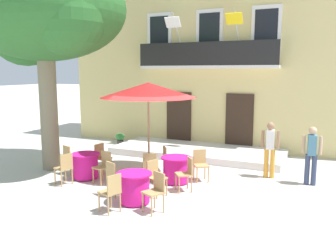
{
  "coord_description": "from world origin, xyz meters",
  "views": [
    {
      "loc": [
        4.28,
        -8.95,
        3.2
      ],
      "look_at": [
        -0.67,
        2.15,
        1.3
      ],
      "focal_mm": 37.96,
      "sensor_mm": 36.0,
      "label": 1
    }
  ],
  "objects_px": {
    "cafe_table_near_tree": "(134,188)",
    "cafe_chair_front_1": "(150,166)",
    "cafe_chair_middle_1": "(102,156)",
    "cafe_chair_middle_2": "(70,157)",
    "cafe_table_front": "(176,169)",
    "cafe_chair_front_3": "(200,163)",
    "pedestrian_mid_plaza": "(270,147)",
    "cafe_chair_middle_3": "(65,167)",
    "cafe_chair_near_tree_0": "(111,190)",
    "cafe_chair_near_tree_2": "(155,175)",
    "cafe_chair_front_2": "(186,172)",
    "cafe_chair_middle_0": "(104,165)",
    "cafe_chair_front_0": "(168,159)",
    "cafe_chair_near_tree_1": "(156,189)",
    "plane_tree": "(43,14)",
    "cafe_umbrella": "(148,90)",
    "cafe_table_middle": "(86,166)",
    "pedestrian_near_entrance": "(312,152)",
    "cafe_chair_near_tree_3": "(114,176)",
    "ground_planter_left": "(120,139)"
  },
  "relations": [
    {
      "from": "cafe_table_near_tree",
      "to": "cafe_chair_front_1",
      "type": "xyz_separation_m",
      "value": [
        -0.34,
        1.49,
        0.14
      ]
    },
    {
      "from": "cafe_chair_middle_1",
      "to": "cafe_chair_middle_2",
      "type": "bearing_deg",
      "value": -144.79
    },
    {
      "from": "cafe_table_front",
      "to": "cafe_chair_front_3",
      "type": "xyz_separation_m",
      "value": [
        0.57,
        0.49,
        0.14
      ]
    },
    {
      "from": "cafe_chair_middle_2",
      "to": "pedestrian_mid_plaza",
      "type": "distance_m",
      "value": 6.13
    },
    {
      "from": "cafe_table_front",
      "to": "cafe_chair_middle_3",
      "type": "bearing_deg",
      "value": -152.42
    },
    {
      "from": "cafe_chair_near_tree_0",
      "to": "cafe_chair_middle_3",
      "type": "height_order",
      "value": "same"
    },
    {
      "from": "cafe_table_front",
      "to": "pedestrian_mid_plaza",
      "type": "height_order",
      "value": "pedestrian_mid_plaza"
    },
    {
      "from": "cafe_chair_near_tree_2",
      "to": "cafe_chair_front_2",
      "type": "distance_m",
      "value": 0.88
    },
    {
      "from": "cafe_chair_near_tree_2",
      "to": "cafe_chair_middle_3",
      "type": "xyz_separation_m",
      "value": [
        -2.69,
        -0.3,
        0.0
      ]
    },
    {
      "from": "cafe_chair_front_3",
      "to": "cafe_chair_front_1",
      "type": "bearing_deg",
      "value": -143.97
    },
    {
      "from": "cafe_chair_middle_0",
      "to": "cafe_chair_front_0",
      "type": "height_order",
      "value": "same"
    },
    {
      "from": "cafe_chair_middle_0",
      "to": "cafe_chair_middle_1",
      "type": "distance_m",
      "value": 1.12
    },
    {
      "from": "cafe_chair_front_0",
      "to": "cafe_chair_near_tree_1",
      "type": "bearing_deg",
      "value": -71.61
    },
    {
      "from": "cafe_chair_middle_1",
      "to": "cafe_chair_middle_2",
      "type": "xyz_separation_m",
      "value": [
        -0.8,
        -0.56,
        0.0
      ]
    },
    {
      "from": "cafe_chair_middle_2",
      "to": "cafe_table_front",
      "type": "height_order",
      "value": "cafe_chair_middle_2"
    },
    {
      "from": "plane_tree",
      "to": "cafe_umbrella",
      "type": "bearing_deg",
      "value": 11.11
    },
    {
      "from": "cafe_chair_near_tree_0",
      "to": "cafe_table_middle",
      "type": "height_order",
      "value": "cafe_chair_near_tree_0"
    },
    {
      "from": "cafe_chair_middle_2",
      "to": "pedestrian_near_entrance",
      "type": "xyz_separation_m",
      "value": [
        6.9,
        1.9,
        0.41
      ]
    },
    {
      "from": "cafe_chair_near_tree_1",
      "to": "cafe_chair_near_tree_3",
      "type": "height_order",
      "value": "same"
    },
    {
      "from": "cafe_chair_front_0",
      "to": "cafe_chair_near_tree_3",
      "type": "bearing_deg",
      "value": -103.29
    },
    {
      "from": "cafe_umbrella",
      "to": "ground_planter_left",
      "type": "bearing_deg",
      "value": 132.94
    },
    {
      "from": "cafe_chair_front_1",
      "to": "ground_planter_left",
      "type": "height_order",
      "value": "cafe_chair_front_1"
    },
    {
      "from": "cafe_chair_front_0",
      "to": "cafe_chair_front_3",
      "type": "bearing_deg",
      "value": -3.58
    },
    {
      "from": "cafe_table_near_tree",
      "to": "cafe_chair_near_tree_2",
      "type": "xyz_separation_m",
      "value": [
        0.21,
        0.72,
        0.14
      ]
    },
    {
      "from": "cafe_table_near_tree",
      "to": "pedestrian_near_entrance",
      "type": "relative_size",
      "value": 0.52
    },
    {
      "from": "cafe_chair_near_tree_3",
      "to": "pedestrian_mid_plaza",
      "type": "xyz_separation_m",
      "value": [
        3.4,
        3.25,
        0.43
      ]
    },
    {
      "from": "plane_tree",
      "to": "cafe_table_near_tree",
      "type": "height_order",
      "value": "plane_tree"
    },
    {
      "from": "cafe_chair_middle_2",
      "to": "cafe_chair_front_1",
      "type": "relative_size",
      "value": 1.0
    },
    {
      "from": "ground_planter_left",
      "to": "cafe_umbrella",
      "type": "bearing_deg",
      "value": -47.06
    },
    {
      "from": "cafe_chair_near_tree_0",
      "to": "cafe_table_near_tree",
      "type": "bearing_deg",
      "value": 76.59
    },
    {
      "from": "cafe_chair_middle_2",
      "to": "cafe_table_front",
      "type": "distance_m",
      "value": 3.4
    },
    {
      "from": "cafe_chair_middle_0",
      "to": "cafe_chair_middle_3",
      "type": "bearing_deg",
      "value": -146.38
    },
    {
      "from": "cafe_table_near_tree",
      "to": "cafe_chair_front_0",
      "type": "xyz_separation_m",
      "value": [
        -0.19,
        2.44,
        0.14
      ]
    },
    {
      "from": "cafe_chair_near_tree_3",
      "to": "cafe_umbrella",
      "type": "height_order",
      "value": "cafe_umbrella"
    },
    {
      "from": "ground_planter_left",
      "to": "cafe_chair_front_3",
      "type": "bearing_deg",
      "value": -34.29
    },
    {
      "from": "cafe_chair_near_tree_2",
      "to": "cafe_chair_near_tree_1",
      "type": "bearing_deg",
      "value": -63.42
    },
    {
      "from": "cafe_chair_front_0",
      "to": "ground_planter_left",
      "type": "relative_size",
      "value": 1.66
    },
    {
      "from": "cafe_chair_near_tree_2",
      "to": "plane_tree",
      "type": "bearing_deg",
      "value": 167.97
    },
    {
      "from": "cafe_chair_near_tree_0",
      "to": "cafe_chair_near_tree_1",
      "type": "relative_size",
      "value": 1.0
    },
    {
      "from": "cafe_table_near_tree",
      "to": "cafe_chair_middle_3",
      "type": "relative_size",
      "value": 0.95
    },
    {
      "from": "cafe_chair_near_tree_3",
      "to": "cafe_table_middle",
      "type": "distance_m",
      "value": 1.86
    },
    {
      "from": "plane_tree",
      "to": "ground_planter_left",
      "type": "relative_size",
      "value": 12.07
    },
    {
      "from": "cafe_chair_middle_2",
      "to": "cafe_chair_front_2",
      "type": "relative_size",
      "value": 1.0
    },
    {
      "from": "cafe_table_middle",
      "to": "cafe_chair_middle_0",
      "type": "xyz_separation_m",
      "value": [
        0.74,
        -0.14,
        0.14
      ]
    },
    {
      "from": "cafe_table_middle",
      "to": "ground_planter_left",
      "type": "relative_size",
      "value": 1.57
    },
    {
      "from": "cafe_chair_middle_2",
      "to": "cafe_chair_front_3",
      "type": "xyz_separation_m",
      "value": [
        3.93,
        1.02,
        0.0
      ]
    },
    {
      "from": "cafe_chair_near_tree_0",
      "to": "cafe_chair_middle_0",
      "type": "xyz_separation_m",
      "value": [
        -1.41,
        1.76,
        0.0
      ]
    },
    {
      "from": "cafe_chair_front_1",
      "to": "cafe_chair_near_tree_2",
      "type": "bearing_deg",
      "value": -54.53
    },
    {
      "from": "cafe_table_near_tree",
      "to": "cafe_chair_near_tree_2",
      "type": "height_order",
      "value": "cafe_chair_near_tree_2"
    },
    {
      "from": "cafe_chair_middle_3",
      "to": "cafe_chair_front_3",
      "type": "height_order",
      "value": "same"
    }
  ]
}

